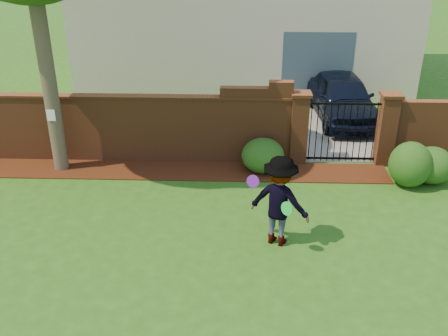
{
  "coord_description": "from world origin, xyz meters",
  "views": [
    {
      "loc": [
        0.91,
        -7.95,
        5.58
      ],
      "look_at": [
        0.59,
        1.4,
        1.05
      ],
      "focal_mm": 40.35,
      "sensor_mm": 36.0,
      "label": 1
    }
  ],
  "objects_px": {
    "man": "(279,202)",
    "frisbee_purple": "(253,181)",
    "car": "(344,100)",
    "frisbee_green": "(287,209)"
  },
  "relations": [
    {
      "from": "car",
      "to": "frisbee_green",
      "type": "distance_m",
      "value": 7.54
    },
    {
      "from": "man",
      "to": "car",
      "type": "bearing_deg",
      "value": -85.94
    },
    {
      "from": "man",
      "to": "frisbee_purple",
      "type": "height_order",
      "value": "man"
    },
    {
      "from": "car",
      "to": "frisbee_purple",
      "type": "height_order",
      "value": "frisbee_purple"
    },
    {
      "from": "man",
      "to": "frisbee_purple",
      "type": "relative_size",
      "value": 7.46
    },
    {
      "from": "car",
      "to": "frisbee_green",
      "type": "bearing_deg",
      "value": -111.88
    },
    {
      "from": "frisbee_purple",
      "to": "frisbee_green",
      "type": "relative_size",
      "value": 0.92
    },
    {
      "from": "man",
      "to": "frisbee_purple",
      "type": "bearing_deg",
      "value": 21.25
    },
    {
      "from": "car",
      "to": "frisbee_purple",
      "type": "xyz_separation_m",
      "value": [
        -2.96,
        -6.77,
        0.6
      ]
    },
    {
      "from": "car",
      "to": "man",
      "type": "bearing_deg",
      "value": -113.74
    }
  ]
}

